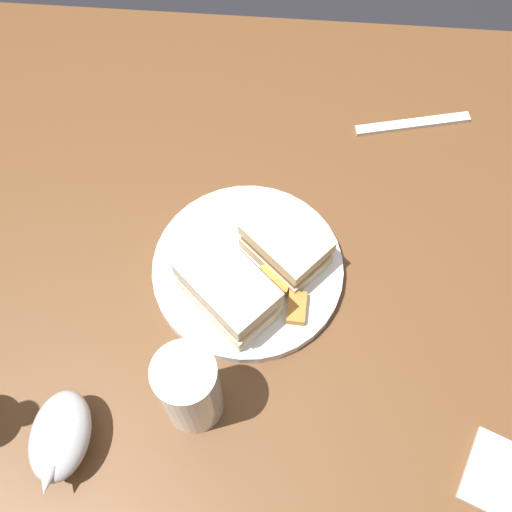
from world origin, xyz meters
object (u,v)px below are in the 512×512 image
plate (248,270)px  napkin (512,482)px  pint_glass (190,392)px  gravy_boat (60,437)px  fork (413,124)px  sandwich_half_right (286,244)px  sandwich_half_left (228,290)px

plate → napkin: (0.33, -0.25, -0.00)m
plate → pint_glass: bearing=-105.2°
pint_glass → gravy_boat: (-0.15, -0.06, -0.03)m
pint_glass → gravy_boat: bearing=-158.3°
fork → sandwich_half_right: bearing=39.9°
gravy_boat → napkin: 0.53m
napkin → fork: napkin is taller
sandwich_half_left → fork: (0.25, 0.32, -0.05)m
pint_glass → gravy_boat: size_ratio=1.25×
sandwich_half_right → napkin: (0.29, -0.27, -0.04)m
sandwich_half_right → pint_glass: size_ratio=0.85×
napkin → fork: bearing=101.0°
napkin → fork: (-0.10, 0.52, -0.00)m
sandwich_half_left → fork: 0.41m
plate → fork: (0.23, 0.27, -0.01)m
sandwich_half_left → pint_glass: bearing=-102.8°
fork → napkin: bearing=87.7°
plate → gravy_boat: (-0.20, -0.25, 0.03)m
sandwich_half_left → pint_glass: pint_glass is taller
gravy_boat → pint_glass: bearing=21.7°
fork → plate: bearing=35.9°
sandwich_half_right → pint_glass: (-0.10, -0.21, 0.02)m
napkin → plate: bearing=143.2°
gravy_boat → napkin: (0.53, -0.00, -0.04)m
gravy_boat → sandwich_half_left: bearing=47.4°
napkin → fork: 0.53m
plate → pint_glass: pint_glass is taller
pint_glass → gravy_boat: pint_glass is taller
plate → sandwich_half_left: (-0.02, -0.05, 0.04)m
pint_glass → fork: pint_glass is taller
sandwich_half_left → gravy_boat: 0.26m
plate → sandwich_half_left: size_ratio=1.83×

